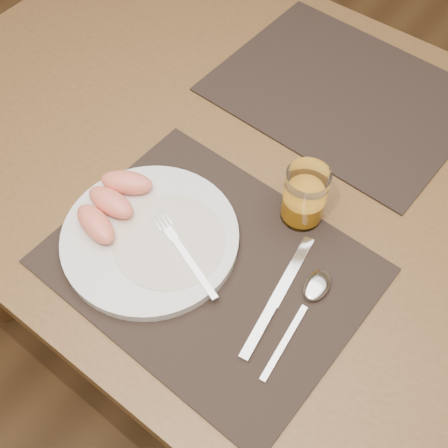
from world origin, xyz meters
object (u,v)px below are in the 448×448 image
placemat_near (209,265)px  table (276,198)px  knife (273,305)px  plate (150,238)px  juice_glass (304,198)px  placemat_far (343,93)px  spoon (312,293)px  fork (179,246)px

placemat_near → table: bearing=96.2°
table → knife: 0.27m
plate → juice_glass: (0.16, 0.18, 0.04)m
table → placemat_far: size_ratio=3.11×
table → spoon: spoon is taller
spoon → knife: bearing=-125.3°
placemat_near → plate: (-0.10, -0.02, 0.01)m
plate → juice_glass: bearing=49.2°
plate → fork: bearing=13.0°
placemat_near → fork: (-0.05, -0.01, 0.02)m
fork → knife: size_ratio=0.77×
placemat_near → juice_glass: (0.06, 0.16, 0.05)m
plate → fork: size_ratio=1.59×
fork → spoon: fork is taller
spoon → fork: bearing=-162.9°
placemat_near → placemat_far: size_ratio=1.00×
fork → placemat_far: bearing=87.8°
table → spoon: 0.26m
spoon → placemat_near: bearing=-161.1°
plate → fork: (0.05, 0.01, 0.01)m
fork → juice_glass: juice_glass is taller
placemat_far → placemat_near: bearing=-85.8°
placemat_near → plate: size_ratio=1.67×
plate → table: bearing=73.0°
knife → spoon: bearing=54.7°
knife → placemat_far: bearing=108.4°
table → placemat_far: placemat_far is taller
knife → table: bearing=122.2°
table → knife: size_ratio=6.37×
spoon → juice_glass: juice_glass is taller
knife → juice_glass: 0.17m
placemat_far → knife: bearing=-71.6°
table → knife: bearing=-57.8°
table → juice_glass: juice_glass is taller
table → fork: 0.25m
table → plate: 0.27m
table → spoon: bearing=-44.5°
placemat_near → spoon: bearing=18.9°
knife → fork: bearing=-175.9°
plate → juice_glass: size_ratio=2.69×
placemat_near → placemat_far: (-0.03, 0.44, 0.00)m
fork → plate: bearing=-167.0°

